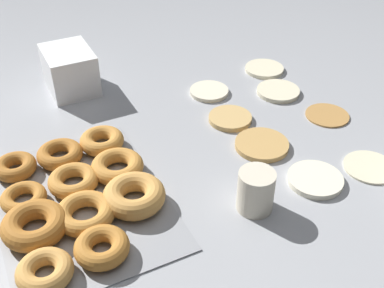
{
  "coord_description": "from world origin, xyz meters",
  "views": [
    {
      "loc": [
        0.75,
        -0.49,
        0.65
      ],
      "look_at": [
        0.03,
        -0.13,
        0.04
      ],
      "focal_mm": 45.0,
      "sensor_mm": 36.0,
      "label": 1
    }
  ],
  "objects_px": {
    "pancake_5": "(264,69)",
    "pancake_1": "(230,118)",
    "pancake_6": "(262,145)",
    "pancake_3": "(278,91)",
    "pancake_7": "(209,91)",
    "pancake_0": "(327,115)",
    "donut_tray": "(79,196)",
    "pancake_4": "(315,179)",
    "pancake_2": "(370,166)",
    "container_stack": "(70,70)",
    "paper_cup": "(256,191)"
  },
  "relations": [
    {
      "from": "pancake_4",
      "to": "paper_cup",
      "type": "relative_size",
      "value": 1.34
    },
    {
      "from": "pancake_7",
      "to": "pancake_0",
      "type": "bearing_deg",
      "value": 42.63
    },
    {
      "from": "pancake_1",
      "to": "pancake_6",
      "type": "distance_m",
      "value": 0.12
    },
    {
      "from": "pancake_3",
      "to": "pancake_6",
      "type": "distance_m",
      "value": 0.24
    },
    {
      "from": "pancake_0",
      "to": "pancake_7",
      "type": "height_order",
      "value": "pancake_7"
    },
    {
      "from": "pancake_3",
      "to": "pancake_5",
      "type": "xyz_separation_m",
      "value": [
        -0.12,
        0.04,
        -0.0
      ]
    },
    {
      "from": "pancake_3",
      "to": "donut_tray",
      "type": "relative_size",
      "value": 0.27
    },
    {
      "from": "pancake_2",
      "to": "container_stack",
      "type": "bearing_deg",
      "value": -142.09
    },
    {
      "from": "pancake_1",
      "to": "pancake_7",
      "type": "xyz_separation_m",
      "value": [
        -0.14,
        0.02,
        -0.0
      ]
    },
    {
      "from": "pancake_5",
      "to": "pancake_7",
      "type": "xyz_separation_m",
      "value": [
        0.04,
        -0.2,
        0.0
      ]
    },
    {
      "from": "pancake_1",
      "to": "paper_cup",
      "type": "xyz_separation_m",
      "value": [
        0.28,
        -0.11,
        0.04
      ]
    },
    {
      "from": "pancake_2",
      "to": "pancake_4",
      "type": "relative_size",
      "value": 0.98
    },
    {
      "from": "pancake_4",
      "to": "pancake_5",
      "type": "relative_size",
      "value": 1.05
    },
    {
      "from": "pancake_0",
      "to": "pancake_7",
      "type": "relative_size",
      "value": 1.05
    },
    {
      "from": "pancake_4",
      "to": "pancake_0",
      "type": "bearing_deg",
      "value": 135.27
    },
    {
      "from": "pancake_6",
      "to": "container_stack",
      "type": "xyz_separation_m",
      "value": [
        -0.44,
        -0.31,
        0.05
      ]
    },
    {
      "from": "pancake_1",
      "to": "paper_cup",
      "type": "height_order",
      "value": "paper_cup"
    },
    {
      "from": "pancake_6",
      "to": "pancake_4",
      "type": "bearing_deg",
      "value": 12.32
    },
    {
      "from": "pancake_4",
      "to": "pancake_6",
      "type": "xyz_separation_m",
      "value": [
        -0.15,
        -0.03,
        -0.0
      ]
    },
    {
      "from": "container_stack",
      "to": "pancake_3",
      "type": "bearing_deg",
      "value": 61.01
    },
    {
      "from": "donut_tray",
      "to": "container_stack",
      "type": "height_order",
      "value": "container_stack"
    },
    {
      "from": "pancake_4",
      "to": "donut_tray",
      "type": "bearing_deg",
      "value": -108.74
    },
    {
      "from": "pancake_3",
      "to": "pancake_6",
      "type": "xyz_separation_m",
      "value": [
        0.18,
        -0.17,
        0.0
      ]
    },
    {
      "from": "pancake_6",
      "to": "donut_tray",
      "type": "bearing_deg",
      "value": -90.48
    },
    {
      "from": "pancake_5",
      "to": "donut_tray",
      "type": "bearing_deg",
      "value": -64.41
    },
    {
      "from": "pancake_6",
      "to": "pancake_1",
      "type": "bearing_deg",
      "value": -175.38
    },
    {
      "from": "pancake_5",
      "to": "paper_cup",
      "type": "xyz_separation_m",
      "value": [
        0.45,
        -0.32,
        0.04
      ]
    },
    {
      "from": "pancake_2",
      "to": "paper_cup",
      "type": "height_order",
      "value": "paper_cup"
    },
    {
      "from": "pancake_3",
      "to": "container_stack",
      "type": "xyz_separation_m",
      "value": [
        -0.26,
        -0.47,
        0.05
      ]
    },
    {
      "from": "pancake_2",
      "to": "pancake_0",
      "type": "bearing_deg",
      "value": 166.32
    },
    {
      "from": "pancake_6",
      "to": "paper_cup",
      "type": "bearing_deg",
      "value": -37.35
    },
    {
      "from": "pancake_6",
      "to": "paper_cup",
      "type": "height_order",
      "value": "paper_cup"
    },
    {
      "from": "pancake_3",
      "to": "pancake_7",
      "type": "relative_size",
      "value": 1.1
    },
    {
      "from": "pancake_3",
      "to": "pancake_6",
      "type": "height_order",
      "value": "same"
    },
    {
      "from": "pancake_5",
      "to": "pancake_6",
      "type": "height_order",
      "value": "pancake_6"
    },
    {
      "from": "pancake_4",
      "to": "pancake_5",
      "type": "distance_m",
      "value": 0.48
    },
    {
      "from": "donut_tray",
      "to": "pancake_4",
      "type": "bearing_deg",
      "value": 71.26
    },
    {
      "from": "pancake_0",
      "to": "pancake_4",
      "type": "distance_m",
      "value": 0.25
    },
    {
      "from": "pancake_2",
      "to": "pancake_4",
      "type": "bearing_deg",
      "value": -97.18
    },
    {
      "from": "pancake_2",
      "to": "paper_cup",
      "type": "relative_size",
      "value": 1.32
    },
    {
      "from": "pancake_6",
      "to": "pancake_5",
      "type": "bearing_deg",
      "value": 145.7
    },
    {
      "from": "pancake_1",
      "to": "pancake_5",
      "type": "height_order",
      "value": "pancake_1"
    },
    {
      "from": "pancake_5",
      "to": "pancake_1",
      "type": "bearing_deg",
      "value": -50.57
    },
    {
      "from": "pancake_3",
      "to": "donut_tray",
      "type": "xyz_separation_m",
      "value": [
        0.17,
        -0.58,
        0.01
      ]
    },
    {
      "from": "donut_tray",
      "to": "container_stack",
      "type": "distance_m",
      "value": 0.45
    },
    {
      "from": "donut_tray",
      "to": "pancake_7",
      "type": "bearing_deg",
      "value": 121.39
    },
    {
      "from": "container_stack",
      "to": "donut_tray",
      "type": "bearing_deg",
      "value": -13.43
    },
    {
      "from": "pancake_1",
      "to": "pancake_3",
      "type": "distance_m",
      "value": 0.19
    },
    {
      "from": "pancake_7",
      "to": "pancake_6",
      "type": "bearing_deg",
      "value": -1.17
    },
    {
      "from": "container_stack",
      "to": "pancake_2",
      "type": "bearing_deg",
      "value": 37.91
    }
  ]
}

